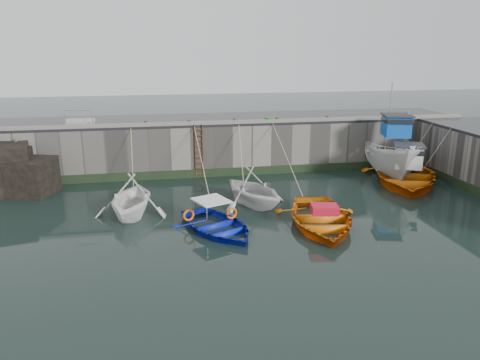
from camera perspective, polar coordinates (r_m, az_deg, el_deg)
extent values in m
plane|color=black|center=(19.22, 4.02, -7.35)|extent=(120.00, 120.00, 0.00)
cube|color=slate|center=(30.52, -1.73, 4.49)|extent=(30.00, 5.00, 3.00)
cube|color=black|center=(30.24, -1.76, 7.43)|extent=(30.00, 5.00, 0.16)
cube|color=slate|center=(27.92, -1.02, 7.08)|extent=(30.00, 0.30, 0.20)
cube|color=black|center=(28.36, -0.93, 1.01)|extent=(30.00, 0.08, 0.50)
cube|color=black|center=(27.16, -24.34, 0.39)|extent=(2.96, 2.83, 1.90)
cube|color=black|center=(28.50, -25.79, 1.32)|extent=(2.01, 1.83, 2.30)
cone|color=#2D591E|center=(27.64, -27.26, 2.92)|extent=(0.44, 0.44, 0.45)
cone|color=#2D591E|center=(26.88, -25.24, 1.74)|extent=(0.44, 0.44, 0.45)
cone|color=#2D591E|center=(28.34, -25.65, 4.23)|extent=(0.44, 0.44, 0.45)
cylinder|color=#3F1E0F|center=(27.73, -5.47, 3.46)|extent=(0.07, 0.07, 3.20)
cylinder|color=#3F1E0F|center=(27.77, -4.56, 3.50)|extent=(0.07, 0.07, 3.20)
cube|color=#3F1E0F|center=(28.06, -4.94, 0.78)|extent=(0.44, 0.06, 0.05)
cube|color=#3F1E0F|center=(27.97, -4.96, 1.43)|extent=(0.44, 0.06, 0.05)
cube|color=#3F1E0F|center=(27.89, -4.97, 2.09)|extent=(0.44, 0.06, 0.05)
cube|color=#3F1E0F|center=(27.81, -4.99, 2.75)|extent=(0.44, 0.06, 0.05)
cube|color=#3F1E0F|center=(27.74, -5.01, 3.41)|extent=(0.44, 0.06, 0.05)
cube|color=#3F1E0F|center=(27.67, -5.02, 4.08)|extent=(0.44, 0.06, 0.05)
cube|color=#3F1E0F|center=(27.60, -5.04, 4.75)|extent=(0.44, 0.06, 0.05)
cube|color=#3F1E0F|center=(27.54, -5.06, 5.42)|extent=(0.44, 0.06, 0.05)
cube|color=#3F1E0F|center=(27.48, -5.07, 6.10)|extent=(0.44, 0.06, 0.05)
imported|color=white|center=(22.59, -12.99, -4.08)|extent=(4.20, 4.69, 2.22)
imported|color=#0B1BAB|center=(20.16, -2.77, -6.17)|extent=(4.75, 5.46, 0.94)
imported|color=silver|center=(23.37, 1.56, -2.97)|extent=(5.00, 5.28, 2.19)
imported|color=orange|center=(21.02, 9.75, -5.44)|extent=(4.90, 6.19, 1.16)
imported|color=silver|center=(29.81, 17.91, 2.61)|extent=(4.53, 7.86, 2.86)
cube|color=#0C4AB9|center=(28.86, 18.53, 6.25)|extent=(1.73, 1.80, 1.20)
cube|color=black|center=(28.81, 18.59, 6.94)|extent=(1.80, 1.87, 0.28)
cube|color=#262628|center=(28.77, 18.64, 7.50)|extent=(1.97, 2.04, 0.08)
cylinder|color=#A5A8AD|center=(30.46, 17.86, 8.50)|extent=(0.08, 0.08, 3.00)
imported|color=orange|center=(28.50, 19.42, 0.41)|extent=(7.38, 8.43, 1.45)
cube|color=white|center=(27.61, 19.80, 2.73)|extent=(1.88, 1.93, 1.20)
cube|color=black|center=(27.53, 19.86, 3.44)|extent=(1.96, 2.01, 0.28)
cube|color=#262628|center=(27.48, 19.92, 4.03)|extent=(2.14, 2.20, 0.08)
cylinder|color=#A5A8AD|center=(29.19, 19.59, 5.24)|extent=(0.08, 0.08, 3.00)
cube|color=#167918|center=(28.54, 3.69, 7.32)|extent=(0.69, 0.59, 0.28)
cylinder|color=#A5A8AD|center=(28.39, -20.62, 7.03)|extent=(0.05, 0.05, 1.00)
cylinder|color=#A5A8AD|center=(28.16, -17.60, 7.24)|extent=(0.05, 0.05, 1.00)
cylinder|color=#A5A8AD|center=(28.20, -19.20, 8.06)|extent=(1.50, 0.05, 0.05)
cube|color=gray|center=(28.81, -18.90, 6.48)|extent=(1.60, 0.35, 0.18)
cube|color=gray|center=(29.13, -18.84, 6.94)|extent=(1.60, 0.35, 0.18)
cylinder|color=#3F1E0F|center=(27.65, -11.41, 6.77)|extent=(0.18, 0.18, 0.28)
cylinder|color=#3F1E0F|center=(27.72, -6.20, 7.01)|extent=(0.18, 0.18, 0.28)
cylinder|color=#3F1E0F|center=(28.04, -0.65, 7.21)|extent=(0.18, 0.18, 0.28)
cylinder|color=#3F1E0F|center=(28.59, 4.53, 7.33)|extent=(0.18, 0.18, 0.28)
cylinder|color=#3F1E0F|center=(29.57, 10.59, 7.40)|extent=(0.18, 0.18, 0.28)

